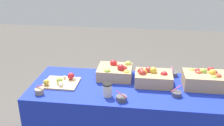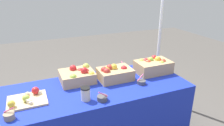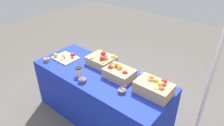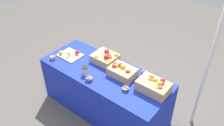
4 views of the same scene
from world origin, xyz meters
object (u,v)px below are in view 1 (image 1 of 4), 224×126
Objects in this scene: cutting_board_front at (61,82)px; sample_bowl_mid at (39,91)px; apple_crate_middle at (152,77)px; sample_bowl_near at (121,98)px; apple_crate_left at (205,79)px; sample_bowl_far at (173,74)px; apple_crate_right at (116,71)px; sample_bowl_extra at (177,94)px; coffee_cup at (107,90)px.

cutting_board_front is 3.51× the size of sample_bowl_mid.
apple_crate_middle is 0.46m from sample_bowl_near.
apple_crate_middle is 1.07× the size of cutting_board_front.
apple_crate_left is 0.50m from apple_crate_middle.
sample_bowl_far is (1.26, 0.56, -0.00)m from sample_bowl_mid.
apple_crate_right is at bearing 102.29° from sample_bowl_near.
apple_crate_right is 0.47m from sample_bowl_near.
sample_bowl_near reaches higher than sample_bowl_far.
apple_crate_middle reaches higher than sample_bowl_mid.
apple_crate_left reaches higher than sample_bowl_far.
sample_bowl_far is (1.12, 0.33, -0.00)m from cutting_board_front.
coffee_cup reaches higher than sample_bowl_extra.
sample_bowl_near is 1.09× the size of sample_bowl_extra.
sample_bowl_far is (0.50, 0.58, -0.00)m from sample_bowl_near.
apple_crate_left reaches higher than sample_bowl_mid.
apple_crate_left is 3.18× the size of coffee_cup.
sample_bowl_near reaches higher than sample_bowl_extra.
apple_crate_right is 0.61m from sample_bowl_far.
coffee_cup is at bearing -94.96° from apple_crate_right.
apple_crate_right reaches higher than coffee_cup.
coffee_cup is (-0.40, -0.30, -0.01)m from apple_crate_middle.
coffee_cup is at bearing -161.81° from apple_crate_left.
apple_crate_right is (-0.87, 0.10, -0.01)m from apple_crate_left.
coffee_cup is at bearing -143.43° from apple_crate_middle.
apple_crate_left reaches higher than sample_bowl_extra.
coffee_cup is at bearing -172.45° from sample_bowl_extra.
apple_crate_left reaches higher than apple_crate_middle.
apple_crate_middle is 0.38m from apple_crate_right.
cutting_board_front is 0.26m from sample_bowl_mid.
sample_bowl_mid is (-1.53, -0.34, -0.05)m from apple_crate_left.
apple_crate_middle reaches higher than sample_bowl_far.
sample_bowl_near is (0.10, -0.46, -0.04)m from apple_crate_right.
sample_bowl_extra is (-0.01, -0.43, -0.00)m from sample_bowl_far.
apple_crate_left is 1.11× the size of apple_crate_middle.
sample_bowl_near is at bearing -130.63° from sample_bowl_far.
sample_bowl_extra reaches higher than cutting_board_front.
sample_bowl_extra is at bearing -142.62° from apple_crate_left.
sample_bowl_extra is 0.78× the size of coffee_cup.
sample_bowl_mid is at bearing -121.77° from cutting_board_front.
sample_bowl_extra is (0.59, -0.31, -0.05)m from apple_crate_right.
coffee_cup is (0.49, -0.18, 0.04)m from cutting_board_front.
sample_bowl_extra reaches higher than sample_bowl_far.
sample_bowl_extra is (1.25, 0.12, -0.00)m from sample_bowl_mid.
coffee_cup is at bearing 3.86° from sample_bowl_mid.
sample_bowl_near is at bearing -154.80° from apple_crate_left.
apple_crate_right is 0.79m from sample_bowl_mid.
sample_bowl_near is (-0.27, -0.36, -0.05)m from apple_crate_middle.
apple_crate_left is 0.95m from coffee_cup.
cutting_board_front is at bearing -163.36° from sample_bowl_far.
sample_bowl_extra is (-0.28, -0.21, -0.06)m from apple_crate_left.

